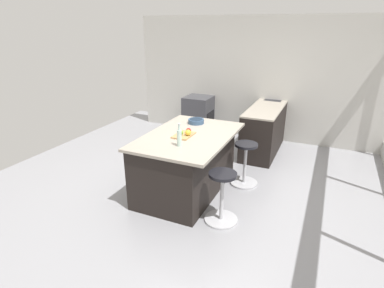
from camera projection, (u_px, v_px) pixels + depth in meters
name	position (u px, v px, depth m)	size (l,w,h in m)	color
ground_plane	(206.00, 187.00, 4.93)	(7.12, 7.12, 0.00)	gray
interior_partition_left	(253.00, 79.00, 6.78)	(0.12, 5.48, 2.62)	beige
sink_cabinet	(269.00, 123.00, 6.61)	(2.59, 0.60, 1.19)	black
oven_range	(198.00, 115.00, 7.25)	(0.60, 0.61, 0.88)	#38383D
kitchen_island	(186.00, 162.00, 4.71)	(1.79, 1.19, 0.92)	black
stool_by_window	(245.00, 165.00, 4.94)	(0.44, 0.44, 0.70)	#B7B7BC
stool_middle	(222.00, 199.00, 3.98)	(0.44, 0.44, 0.70)	#B7B7BC
cutting_board	(184.00, 135.00, 4.48)	(0.36, 0.24, 0.02)	tan
apple_green	(180.00, 133.00, 4.43)	(0.08, 0.08, 0.08)	#609E2D
apple_red	(189.00, 131.00, 4.52)	(0.08, 0.08, 0.08)	red
apple_yellow	(188.00, 133.00, 4.42)	(0.08, 0.08, 0.08)	gold
water_bottle	(179.00, 137.00, 4.06)	(0.06, 0.06, 0.31)	silver
fruit_bowl	(196.00, 121.00, 5.03)	(0.26, 0.26, 0.07)	#334C6B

